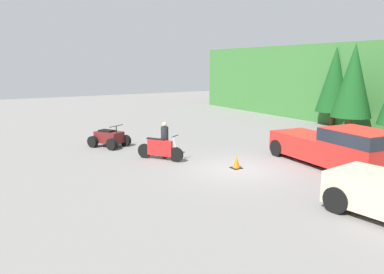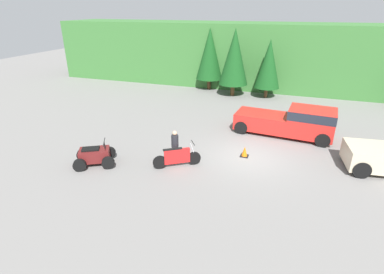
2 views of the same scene
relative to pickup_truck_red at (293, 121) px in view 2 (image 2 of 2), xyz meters
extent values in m
plane|color=slate|center=(-1.98, -3.66, -0.96)|extent=(80.00, 80.00, 0.00)
cube|color=#387033|center=(-1.98, 12.34, 1.95)|extent=(44.00, 6.00, 5.81)
cylinder|color=brown|center=(-7.76, 9.20, -0.46)|extent=(0.33, 0.33, 0.99)
cone|color=#144719|center=(-7.76, 9.20, 2.30)|extent=(2.43, 2.43, 4.53)
cylinder|color=brown|center=(-5.20, 7.76, -0.45)|extent=(0.34, 0.34, 1.01)
cone|color=#144719|center=(-5.20, 7.76, 2.35)|extent=(2.47, 2.47, 4.60)
cylinder|color=brown|center=(-2.38, 8.04, -0.52)|extent=(0.29, 0.29, 0.87)
cone|color=#144719|center=(-2.38, 8.04, 1.88)|extent=(2.12, 2.12, 3.95)
cube|color=red|center=(1.02, -0.10, 0.06)|extent=(2.71, 2.17, 1.59)
cube|color=#1E232D|center=(1.02, -0.10, 0.58)|extent=(2.74, 2.19, 0.51)
cube|color=red|center=(-1.79, 0.17, -0.26)|extent=(3.28, 2.22, 0.95)
cylinder|color=black|center=(1.86, 0.72, -0.56)|extent=(0.82, 0.35, 0.79)
cylinder|color=black|center=(1.69, -1.05, -0.56)|extent=(0.82, 0.35, 0.79)
cylinder|color=black|center=(-2.75, 1.15, -0.56)|extent=(0.82, 0.35, 0.79)
cylinder|color=black|center=(-2.91, -0.62, -0.56)|extent=(0.82, 0.35, 0.79)
cube|color=beige|center=(3.92, -3.02, -0.26)|extent=(2.96, 2.25, 0.95)
cylinder|color=black|center=(2.97, -2.24, -0.56)|extent=(0.82, 0.37, 0.79)
cylinder|color=black|center=(3.17, -4.00, -0.56)|extent=(0.82, 0.37, 0.79)
cylinder|color=black|center=(-4.39, -5.30, -0.62)|extent=(0.62, 0.45, 0.67)
cylinder|color=black|center=(-5.80, -6.22, -0.62)|extent=(0.62, 0.45, 0.67)
cube|color=red|center=(-5.09, -5.76, -0.39)|extent=(1.14, 0.82, 0.73)
cylinder|color=#B7B7BC|center=(-4.43, -5.32, -0.20)|extent=(0.28, 0.21, 0.82)
cylinder|color=black|center=(-4.43, -5.32, 0.22)|extent=(0.36, 0.52, 0.04)
cube|color=black|center=(-5.27, -5.88, 0.00)|extent=(0.84, 0.62, 0.06)
cylinder|color=black|center=(-8.69, -6.05, -0.66)|extent=(0.63, 0.49, 0.60)
cylinder|color=black|center=(-8.15, -7.01, -0.66)|extent=(0.63, 0.49, 0.60)
cylinder|color=black|center=(-9.83, -6.70, -0.66)|extent=(0.63, 0.49, 0.60)
cylinder|color=black|center=(-9.29, -7.65, -0.66)|extent=(0.63, 0.49, 0.60)
cube|color=#5B1919|center=(-8.99, -6.85, -0.44)|extent=(1.64, 1.43, 0.59)
cylinder|color=black|center=(-8.54, -6.60, 0.03)|extent=(0.07, 0.07, 0.35)
cylinder|color=black|center=(-8.54, -6.60, 0.20)|extent=(0.54, 0.91, 0.04)
cube|color=black|center=(-9.12, -6.93, -0.11)|extent=(0.95, 0.82, 0.08)
cylinder|color=black|center=(-5.41, -5.32, -0.54)|extent=(0.25, 0.25, 0.84)
cylinder|color=black|center=(-5.26, -5.45, -0.54)|extent=(0.25, 0.25, 0.84)
cylinder|color=#232328|center=(-5.34, -5.38, 0.20)|extent=(0.49, 0.49, 0.63)
sphere|color=tan|center=(-5.34, -5.38, 0.63)|extent=(0.32, 0.32, 0.23)
cube|color=black|center=(-2.18, -3.61, -0.94)|extent=(0.42, 0.42, 0.03)
cone|color=orange|center=(-2.18, -3.61, -0.68)|extent=(0.32, 0.32, 0.55)
camera|label=1|loc=(9.97, -12.99, 3.35)|focal=35.00mm
camera|label=2|loc=(-0.26, -17.65, 6.19)|focal=28.00mm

